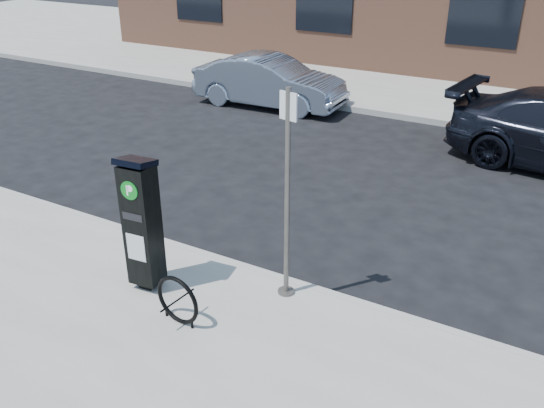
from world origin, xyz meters
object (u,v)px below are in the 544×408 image
Objects in this scene: bike_rack at (178,300)px; car_silver at (269,81)px; parking_kiosk at (142,223)px; sign_pole at (287,199)px.

car_silver is (-3.90, 8.87, 0.21)m from bike_rack.
sign_pole is at bearing 19.46° from parking_kiosk.
car_silver is at bearing 118.78° from bike_rack.
sign_pole is 1.76m from bike_rack.
parking_kiosk is 1.11m from bike_rack.
car_silver reaches higher than bike_rack.
car_silver is (-4.71, 7.70, -0.81)m from sign_pole.
bike_rack is 9.69m from car_silver.
sign_pole is at bearing -151.31° from car_silver.
parking_kiosk is 0.45× the size of car_silver.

